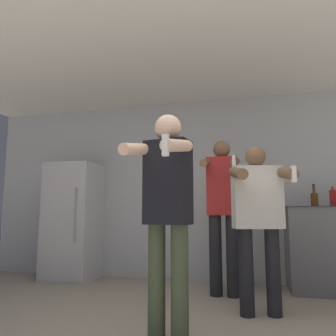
{
  "coord_description": "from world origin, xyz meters",
  "views": [
    {
      "loc": [
        0.47,
        -1.81,
        0.92
      ],
      "look_at": [
        -0.13,
        0.57,
        1.26
      ],
      "focal_mm": 35.0,
      "sensor_mm": 36.0,
      "label": 1
    }
  ],
  "objects_px": {
    "person_woman_foreground": "(167,206)",
    "person_man_side": "(258,213)",
    "person_spectator_back": "(223,208)",
    "bottle_tall_gin": "(333,198)",
    "bottle_amber_bourbon": "(314,199)",
    "refrigerator": "(73,221)"
  },
  "relations": [
    {
      "from": "refrigerator",
      "to": "person_spectator_back",
      "type": "height_order",
      "value": "person_spectator_back"
    },
    {
      "from": "bottle_amber_bourbon",
      "to": "bottle_tall_gin",
      "type": "xyz_separation_m",
      "value": [
        0.21,
        0.0,
        0.01
      ]
    },
    {
      "from": "person_spectator_back",
      "to": "refrigerator",
      "type": "bearing_deg",
      "value": 168.48
    },
    {
      "from": "person_man_side",
      "to": "bottle_tall_gin",
      "type": "bearing_deg",
      "value": 49.92
    },
    {
      "from": "person_woman_foreground",
      "to": "person_man_side",
      "type": "bearing_deg",
      "value": 51.41
    },
    {
      "from": "refrigerator",
      "to": "bottle_amber_bourbon",
      "type": "xyz_separation_m",
      "value": [
        3.23,
        -0.03,
        0.28
      ]
    },
    {
      "from": "refrigerator",
      "to": "bottle_tall_gin",
      "type": "height_order",
      "value": "refrigerator"
    },
    {
      "from": "person_woman_foreground",
      "to": "person_spectator_back",
      "type": "xyz_separation_m",
      "value": [
        0.29,
        1.48,
        0.01
      ]
    },
    {
      "from": "bottle_amber_bourbon",
      "to": "person_woman_foreground",
      "type": "height_order",
      "value": "person_woman_foreground"
    },
    {
      "from": "person_woman_foreground",
      "to": "person_man_side",
      "type": "xyz_separation_m",
      "value": [
        0.66,
        0.83,
        -0.05
      ]
    },
    {
      "from": "refrigerator",
      "to": "bottle_amber_bourbon",
      "type": "bearing_deg",
      "value": -0.53
    },
    {
      "from": "bottle_tall_gin",
      "to": "bottle_amber_bourbon",
      "type": "bearing_deg",
      "value": 180.0
    },
    {
      "from": "refrigerator",
      "to": "person_man_side",
      "type": "xyz_separation_m",
      "value": [
        2.55,
        -1.09,
        0.1
      ]
    },
    {
      "from": "bottle_amber_bourbon",
      "to": "person_man_side",
      "type": "relative_size",
      "value": 0.17
    },
    {
      "from": "refrigerator",
      "to": "person_man_side",
      "type": "distance_m",
      "value": 2.77
    },
    {
      "from": "refrigerator",
      "to": "person_woman_foreground",
      "type": "height_order",
      "value": "person_woman_foreground"
    },
    {
      "from": "refrigerator",
      "to": "person_spectator_back",
      "type": "xyz_separation_m",
      "value": [
        2.17,
        -0.44,
        0.17
      ]
    },
    {
      "from": "person_man_side",
      "to": "person_spectator_back",
      "type": "relative_size",
      "value": 0.88
    },
    {
      "from": "bottle_amber_bourbon",
      "to": "person_spectator_back",
      "type": "bearing_deg",
      "value": -158.7
    },
    {
      "from": "person_spectator_back",
      "to": "bottle_amber_bourbon",
      "type": "bearing_deg",
      "value": 21.3
    },
    {
      "from": "bottle_tall_gin",
      "to": "person_man_side",
      "type": "distance_m",
      "value": 1.39
    },
    {
      "from": "bottle_tall_gin",
      "to": "refrigerator",
      "type": "bearing_deg",
      "value": 179.5
    }
  ]
}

